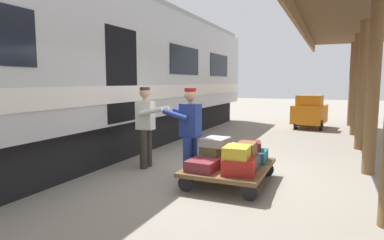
{
  "coord_description": "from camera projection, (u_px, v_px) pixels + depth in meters",
  "views": [
    {
      "loc": [
        -1.87,
        5.87,
        1.81
      ],
      "look_at": [
        0.37,
        0.68,
        1.15
      ],
      "focal_mm": 30.51,
      "sensor_mm": 36.0,
      "label": 1
    }
  ],
  "objects": [
    {
      "name": "ground_plane",
      "position": [
        224.0,
        176.0,
        6.3
      ],
      "size": [
        60.0,
        60.0,
        0.0
      ],
      "primitive_type": "plane",
      "color": "gray"
    },
    {
      "name": "train_car",
      "position": [
        69.0,
        71.0,
        7.55
      ],
      "size": [
        3.02,
        18.43,
        4.0
      ],
      "color": "#B7BABF",
      "rests_on": "ground_plane"
    },
    {
      "name": "luggage_cart",
      "position": [
        229.0,
        168.0,
        5.83
      ],
      "size": [
        1.34,
        1.77,
        0.34
      ],
      "color": "brown",
      "rests_on": "ground_plane"
    },
    {
      "name": "suitcase_teal_softside",
      "position": [
        252.0,
        155.0,
        6.14
      ],
      "size": [
        0.54,
        0.57,
        0.2
      ],
      "primitive_type": "cube",
      "rotation": [
        0.0,
        0.0,
        0.05
      ],
      "color": "#1E666B",
      "rests_on": "luggage_cart"
    },
    {
      "name": "suitcase_burgundy_valise",
      "position": [
        204.0,
        165.0,
        5.49
      ],
      "size": [
        0.51,
        0.62,
        0.18
      ],
      "primitive_type": "cube",
      "rotation": [
        0.0,
        0.0,
        -0.07
      ],
      "color": "maroon",
      "rests_on": "luggage_cart"
    },
    {
      "name": "suitcase_cream_canvas",
      "position": [
        214.0,
        158.0,
        5.93
      ],
      "size": [
        0.49,
        0.5,
        0.19
      ],
      "primitive_type": "cube",
      "rotation": [
        0.0,
        0.0,
        0.11
      ],
      "color": "beige",
      "rests_on": "luggage_cart"
    },
    {
      "name": "suitcase_tan_vintage",
      "position": [
        222.0,
        151.0,
        6.37
      ],
      "size": [
        0.49,
        0.52,
        0.27
      ],
      "primitive_type": "cube",
      "rotation": [
        0.0,
        0.0,
        0.05
      ],
      "color": "tan",
      "rests_on": "luggage_cart"
    },
    {
      "name": "suitcase_slate_roller",
      "position": [
        246.0,
        161.0,
        5.69
      ],
      "size": [
        0.43,
        0.63,
        0.2
      ],
      "primitive_type": "cube",
      "rotation": [
        0.0,
        0.0,
        -0.01
      ],
      "color": "#4C515B",
      "rests_on": "luggage_cart"
    },
    {
      "name": "suitcase_red_plastic",
      "position": [
        239.0,
        166.0,
        5.25
      ],
      "size": [
        0.56,
        0.55,
        0.26
      ],
      "primitive_type": "cube",
      "rotation": [
        0.0,
        0.0,
        0.13
      ],
      "color": "#AD231E",
      "rests_on": "luggage_cart"
    },
    {
      "name": "suitcase_yellow_case",
      "position": [
        237.0,
        152.0,
        5.24
      ],
      "size": [
        0.42,
        0.49,
        0.19
      ],
      "primitive_type": "cube",
      "rotation": [
        0.0,
        0.0,
        0.05
      ],
      "color": "gold",
      "rests_on": "suitcase_red_plastic"
    },
    {
      "name": "suitcase_maroon_trunk",
      "position": [
        252.0,
        146.0,
        6.14
      ],
      "size": [
        0.41,
        0.47,
        0.15
      ],
      "primitive_type": "cube",
      "rotation": [
        0.0,
        0.0,
        0.24
      ],
      "color": "maroon",
      "rests_on": "suitcase_teal_softside"
    },
    {
      "name": "suitcase_olive_duffel",
      "position": [
        215.0,
        150.0,
        5.88
      ],
      "size": [
        0.44,
        0.56,
        0.15
      ],
      "primitive_type": "cube",
      "rotation": [
        0.0,
        0.0,
        -0.19
      ],
      "color": "brown",
      "rests_on": "suitcase_cream_canvas"
    },
    {
      "name": "suitcase_brown_leather",
      "position": [
        246.0,
        149.0,
        5.64
      ],
      "size": [
        0.33,
        0.53,
        0.22
      ],
      "primitive_type": "cube",
      "rotation": [
        0.0,
        0.0,
        0.04
      ],
      "color": "brown",
      "rests_on": "suitcase_slate_roller"
    },
    {
      "name": "suitcase_gray_aluminum",
      "position": [
        216.0,
        142.0,
        5.83
      ],
      "size": [
        0.45,
        0.51,
        0.15
      ],
      "primitive_type": "cube",
      "rotation": [
        0.0,
        0.0,
        -0.1
      ],
      "color": "#9EA0A5",
      "rests_on": "suitcase_olive_duffel"
    },
    {
      "name": "porter_in_overalls",
      "position": [
        189.0,
        131.0,
        5.93
      ],
      "size": [
        0.71,
        0.5,
        1.7
      ],
      "color": "navy",
      "rests_on": "ground_plane"
    },
    {
      "name": "porter_by_door",
      "position": [
        146.0,
        124.0,
        6.83
      ],
      "size": [
        0.68,
        0.44,
        1.7
      ],
      "color": "#332D28",
      "rests_on": "ground_plane"
    },
    {
      "name": "baggage_tug",
      "position": [
        310.0,
        112.0,
        12.77
      ],
      "size": [
        1.32,
        1.83,
        1.3
      ],
      "color": "orange",
      "rests_on": "ground_plane"
    }
  ]
}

